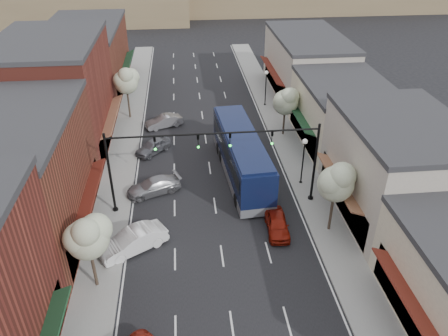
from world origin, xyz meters
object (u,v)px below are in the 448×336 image
object	(u,v)px
signal_mast_left	(140,160)
parked_car_c	(154,186)
tree_right_far	(286,100)
tree_left_far	(126,80)
tree_right_near	(337,181)
parked_car_d	(153,146)
signal_mast_right	(286,153)
lamp_post_near	(304,154)
parked_car_b	(133,241)
coach_bus	(241,155)
lamp_post_far	(266,82)
red_hatchback	(277,224)
tree_left_near	(88,236)
parked_car_e	(164,121)

from	to	relation	value
signal_mast_left	parked_car_c	xyz separation A→B (m)	(0.59, 2.38, -3.95)
tree_right_far	tree_left_far	xyz separation A→B (m)	(-16.60, 6.00, 0.61)
tree_right_near	parked_car_c	xyz separation A→B (m)	(-13.37, 6.43, -3.78)
signal_mast_left	tree_right_far	bearing A→B (deg)	40.54
tree_right_far	parked_car_d	bearing A→B (deg)	-170.13
signal_mast_right	signal_mast_left	world-z (taller)	same
lamp_post_near	parked_car_b	distance (m)	15.91
tree_right_far	parked_car_b	world-z (taller)	tree_right_far
signal_mast_right	tree_right_far	bearing A→B (deg)	77.15
signal_mast_left	parked_car_b	world-z (taller)	signal_mast_left
tree_right_far	coach_bus	bearing A→B (deg)	-126.98
signal_mast_left	tree_left_far	bearing A→B (deg)	98.35
signal_mast_right	lamp_post_far	xyz separation A→B (m)	(2.18, 20.00, -1.62)
signal_mast_left	coach_bus	world-z (taller)	signal_mast_left
coach_bus	parked_car_d	bearing A→B (deg)	143.86
signal_mast_right	tree_left_far	size ratio (longest dim) A/B	1.34
signal_mast_left	red_hatchback	xyz separation A→B (m)	(10.00, -3.67, -3.95)
red_hatchback	parked_car_c	xyz separation A→B (m)	(-9.40, 6.05, -0.00)
tree_right_far	tree_left_near	world-z (taller)	tree_left_near
tree_right_far	parked_car_c	distance (m)	16.78
parked_car_d	parked_car_b	bearing A→B (deg)	-50.64
tree_right_far	coach_bus	world-z (taller)	tree_right_far
tree_right_near	parked_car_e	xyz separation A→B (m)	(-12.73, 19.33, -3.78)
signal_mast_left	coach_bus	xyz separation A→B (m)	(8.38, 4.52, -2.51)
tree_left_near	parked_car_b	world-z (taller)	tree_left_near
lamp_post_near	coach_bus	xyz separation A→B (m)	(-5.05, 2.02, -0.89)
coach_bus	parked_car_c	size ratio (longest dim) A/B	2.93
lamp_post_near	coach_bus	bearing A→B (deg)	158.21
signal_mast_right	coach_bus	world-z (taller)	signal_mast_right
tree_right_near	red_hatchback	distance (m)	5.49
tree_left_far	parked_car_b	size ratio (longest dim) A/B	1.25
tree_right_far	red_hatchback	size ratio (longest dim) A/B	1.38
signal_mast_right	parked_car_e	world-z (taller)	signal_mast_right
tree_left_near	tree_left_far	world-z (taller)	tree_left_far
signal_mast_left	parked_car_c	bearing A→B (deg)	76.00
signal_mast_right	tree_right_near	bearing A→B (deg)	-56.09
tree_left_far	lamp_post_near	bearing A→B (deg)	-43.89
red_hatchback	tree_left_near	bearing A→B (deg)	-157.73
signal_mast_right	lamp_post_near	distance (m)	3.69
parked_car_b	parked_car_c	bearing A→B (deg)	139.93
tree_right_far	parked_car_d	distance (m)	14.29
parked_car_b	parked_car_e	world-z (taller)	parked_car_b
tree_left_near	lamp_post_near	distance (m)	19.25
tree_right_near	tree_left_near	world-z (taller)	tree_right_near
lamp_post_near	parked_car_c	world-z (taller)	lamp_post_near
tree_left_far	lamp_post_near	world-z (taller)	tree_left_far
lamp_post_far	tree_right_far	bearing A→B (deg)	-86.12
parked_car_b	tree_left_near	bearing A→B (deg)	-62.41
tree_left_far	lamp_post_near	size ratio (longest dim) A/B	1.38
lamp_post_near	parked_car_e	bearing A→B (deg)	133.65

